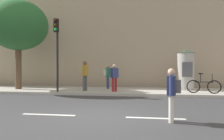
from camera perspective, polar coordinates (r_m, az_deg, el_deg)
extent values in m
plane|color=#38383A|center=(7.17, -3.08, -11.80)|extent=(80.00, 80.00, 0.00)
cube|color=#B2ADA3|center=(14.01, 2.70, -5.40)|extent=(36.00, 4.00, 0.15)
cube|color=silver|center=(7.69, -15.93, -10.94)|extent=(1.80, 0.16, 0.01)
cube|color=silver|center=(7.04, 11.04, -12.02)|extent=(1.80, 0.16, 0.01)
cube|color=tan|center=(19.22, 4.23, 10.84)|extent=(36.00, 5.00, 9.91)
cylinder|color=black|center=(13.20, -13.79, 1.97)|extent=(0.12, 0.12, 3.42)
cube|color=black|center=(13.25, -14.12, 11.02)|extent=(0.24, 0.24, 0.75)
sphere|color=#390605|center=(13.18, -14.34, 12.12)|extent=(0.16, 0.16, 0.16)
sphere|color=#3C2906|center=(13.13, -14.34, 11.10)|extent=(0.16, 0.16, 0.16)
sphere|color=green|center=(13.09, -14.33, 10.06)|extent=(0.16, 0.16, 0.16)
cylinder|color=#9E9B93|center=(14.74, 18.38, -0.31)|extent=(1.03, 1.03, 2.33)
cone|color=#334C33|center=(14.78, 18.39, 4.60)|extent=(1.14, 1.14, 0.20)
cube|color=#4C4C51|center=(14.22, 18.74, 0.13)|extent=(0.62, 0.02, 0.90)
cylinder|color=brown|center=(15.81, -22.87, 0.11)|extent=(0.39, 0.39, 2.53)
ellipsoid|color=#28602D|center=(16.05, -22.91, 10.53)|extent=(3.85, 3.85, 3.27)
cylinder|color=silver|center=(6.70, 15.00, -9.36)|extent=(0.14, 0.14, 0.77)
cylinder|color=silver|center=(6.51, 14.93, -9.65)|extent=(0.14, 0.14, 0.77)
cube|color=navy|center=(6.52, 14.98, -3.82)|extent=(0.30, 0.42, 0.54)
cylinder|color=navy|center=(6.76, 15.06, -3.66)|extent=(0.09, 0.09, 0.52)
cylinder|color=navy|center=(6.28, 14.89, -3.99)|extent=(0.09, 0.09, 0.52)
sphere|color=tan|center=(6.50, 14.99, -0.51)|extent=(0.21, 0.21, 0.21)
cube|color=#4C4C51|center=(6.52, 16.57, -4.07)|extent=(0.20, 0.30, 0.36)
cylinder|color=navy|center=(14.90, -1.14, -3.20)|extent=(0.14, 0.14, 0.80)
cylinder|color=navy|center=(14.66, -1.01, -3.27)|extent=(0.14, 0.14, 0.80)
cube|color=#1E5938|center=(14.75, -1.08, -0.58)|extent=(0.38, 0.54, 0.57)
cylinder|color=#1E5938|center=(15.04, -1.23, -0.56)|extent=(0.09, 0.09, 0.54)
cylinder|color=#1E5938|center=(14.46, -0.92, -0.60)|extent=(0.09, 0.09, 0.54)
sphere|color=#8C664C|center=(14.74, -1.08, 0.94)|extent=(0.22, 0.22, 0.22)
cube|color=silver|center=(14.72, -1.77, -0.69)|extent=(0.24, 0.31, 0.36)
cylinder|color=maroon|center=(12.98, 0.97, -3.77)|extent=(0.14, 0.14, 0.80)
cylinder|color=maroon|center=(12.86, 0.24, -3.81)|extent=(0.14, 0.14, 0.80)
cube|color=navy|center=(12.89, 0.61, -0.75)|extent=(0.46, 0.46, 0.57)
cylinder|color=navy|center=(13.04, 1.49, -0.74)|extent=(0.09, 0.09, 0.54)
cylinder|color=navy|center=(12.74, -0.30, -0.77)|extent=(0.09, 0.09, 0.54)
sphere|color=tan|center=(12.88, 0.61, 0.99)|extent=(0.22, 0.22, 0.22)
cylinder|color=#4C4C51|center=(13.47, -6.70, -3.38)|extent=(0.14, 0.14, 0.91)
cylinder|color=#4C4C51|center=(13.26, -7.22, -3.44)|extent=(0.14, 0.14, 0.91)
cube|color=#B78C33|center=(13.33, -6.96, -0.08)|extent=(0.35, 0.52, 0.64)
cylinder|color=#B78C33|center=(13.58, -6.37, -0.07)|extent=(0.09, 0.09, 0.61)
cylinder|color=#B78C33|center=(13.09, -7.58, -0.09)|extent=(0.09, 0.09, 0.61)
sphere|color=brown|center=(13.34, -6.96, 1.83)|extent=(0.25, 0.25, 0.25)
torus|color=black|center=(13.02, 20.11, -3.97)|extent=(0.72, 0.19, 0.72)
torus|color=black|center=(13.09, 24.72, -3.96)|extent=(0.72, 0.19, 0.72)
cylinder|color=black|center=(13.03, 22.43, -2.87)|extent=(0.94, 0.21, 0.04)
cylinder|color=black|center=(13.01, 21.74, -1.99)|extent=(0.04, 0.04, 0.45)
cylinder|color=black|center=(13.05, 24.27, -2.00)|extent=(0.04, 0.04, 0.50)
cube|color=black|center=(13.00, 21.75, -0.89)|extent=(0.25, 0.14, 0.06)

